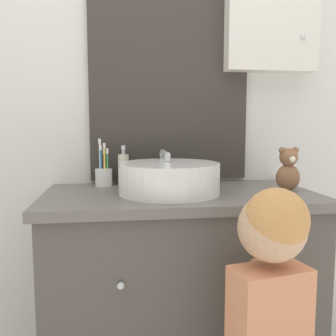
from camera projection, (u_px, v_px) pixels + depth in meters
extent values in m
cube|color=silver|center=(169.00, 99.00, 1.68)|extent=(3.20, 0.06, 2.50)
cube|color=#332D28|center=(169.00, 65.00, 1.62)|extent=(0.69, 0.02, 1.00)
cube|color=#B2C1CC|center=(170.00, 65.00, 1.62)|extent=(0.63, 0.01, 0.94)
cube|color=silver|center=(272.00, 5.00, 1.61)|extent=(0.40, 0.10, 0.57)
sphere|color=silver|center=(303.00, 37.00, 1.59)|extent=(0.02, 0.02, 0.02)
cube|color=#4C4742|center=(180.00, 306.00, 1.48)|extent=(0.99, 0.49, 0.84)
cube|color=#605B56|center=(180.00, 197.00, 1.43)|extent=(1.03, 0.53, 0.03)
sphere|color=silver|center=(121.00, 286.00, 1.17)|extent=(0.02, 0.02, 0.02)
sphere|color=silver|center=(262.00, 278.00, 1.23)|extent=(0.02, 0.02, 0.02)
cylinder|color=white|center=(169.00, 178.00, 1.40)|extent=(0.38, 0.38, 0.12)
cylinder|color=silver|center=(169.00, 164.00, 1.39)|extent=(0.31, 0.31, 0.01)
cylinder|color=silver|center=(162.00, 168.00, 1.60)|extent=(0.02, 0.02, 0.14)
cylinder|color=silver|center=(165.00, 153.00, 1.51)|extent=(0.02, 0.17, 0.02)
cylinder|color=silver|center=(168.00, 158.00, 1.43)|extent=(0.02, 0.02, 0.02)
sphere|color=white|center=(186.00, 175.00, 1.62)|extent=(0.06, 0.06, 0.06)
cylinder|color=silver|center=(104.00, 177.00, 1.58)|extent=(0.07, 0.07, 0.07)
cylinder|color=#47B26B|center=(107.00, 166.00, 1.57)|extent=(0.01, 0.01, 0.14)
cube|color=white|center=(107.00, 151.00, 1.56)|extent=(0.01, 0.02, 0.02)
cylinder|color=orange|center=(104.00, 166.00, 1.58)|extent=(0.01, 0.01, 0.14)
cube|color=white|center=(104.00, 151.00, 1.58)|extent=(0.01, 0.02, 0.02)
cylinder|color=white|center=(100.00, 161.00, 1.57)|extent=(0.01, 0.01, 0.19)
cube|color=white|center=(100.00, 141.00, 1.56)|extent=(0.01, 0.02, 0.02)
cylinder|color=#3884DB|center=(101.00, 164.00, 1.56)|extent=(0.01, 0.01, 0.16)
cube|color=white|center=(100.00, 147.00, 1.56)|extent=(0.01, 0.02, 0.02)
cylinder|color=#E5CC4C|center=(105.00, 163.00, 1.56)|extent=(0.01, 0.01, 0.17)
cube|color=white|center=(104.00, 146.00, 1.55)|extent=(0.01, 0.02, 0.02)
cylinder|color=beige|center=(123.00, 170.00, 1.58)|extent=(0.05, 0.05, 0.13)
cylinder|color=silver|center=(123.00, 152.00, 1.57)|extent=(0.01, 0.01, 0.02)
cube|color=silver|center=(123.00, 148.00, 1.56)|extent=(0.02, 0.02, 0.02)
cube|color=tan|center=(269.00, 333.00, 1.05)|extent=(0.23, 0.16, 0.38)
sphere|color=tan|center=(272.00, 228.00, 1.01)|extent=(0.19, 0.19, 0.19)
sphere|color=tan|center=(276.00, 220.00, 0.99)|extent=(0.17, 0.17, 0.17)
cylinder|color=tan|center=(253.00, 263.00, 1.25)|extent=(0.11, 0.29, 0.05)
cylinder|color=white|center=(232.00, 239.00, 1.38)|extent=(0.02, 0.05, 0.12)
ellipsoid|color=brown|center=(288.00, 178.00, 1.45)|extent=(0.09, 0.08, 0.10)
sphere|color=brown|center=(289.00, 157.00, 1.45)|extent=(0.07, 0.07, 0.07)
sphere|color=brown|center=(282.00, 150.00, 1.44)|extent=(0.03, 0.03, 0.03)
sphere|color=brown|center=(295.00, 150.00, 1.45)|extent=(0.03, 0.03, 0.03)
sphere|color=silver|center=(292.00, 159.00, 1.42)|extent=(0.02, 0.02, 0.02)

